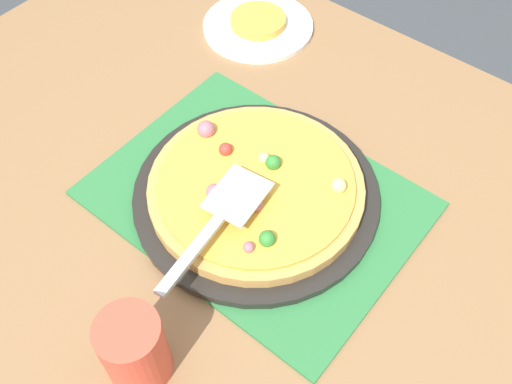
{
  "coord_description": "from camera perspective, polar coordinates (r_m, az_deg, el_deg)",
  "views": [
    {
      "loc": [
        -0.34,
        0.42,
        1.49
      ],
      "look_at": [
        0.0,
        0.0,
        0.77
      ],
      "focal_mm": 40.85,
      "sensor_mm": 36.0,
      "label": 1
    }
  ],
  "objects": [
    {
      "name": "placemat",
      "position": [
        0.91,
        0.0,
        -0.64
      ],
      "size": [
        0.48,
        0.36,
        0.01
      ],
      "primitive_type": "cube",
      "color": "#2D753D",
      "rests_on": "dining_table"
    },
    {
      "name": "plate_far_right",
      "position": [
        1.21,
        0.2,
        15.94
      ],
      "size": [
        0.22,
        0.22,
        0.01
      ],
      "primitive_type": "cylinder",
      "color": "white",
      "rests_on": "dining_table"
    },
    {
      "name": "served_slice_right",
      "position": [
        1.2,
        0.2,
        16.44
      ],
      "size": [
        0.11,
        0.11,
        0.02
      ],
      "primitive_type": "cylinder",
      "color": "gold",
      "rests_on": "plate_far_right"
    },
    {
      "name": "pizza_server",
      "position": [
        0.81,
        -3.65,
        -2.62
      ],
      "size": [
        0.08,
        0.23,
        0.01
      ],
      "color": "silver",
      "rests_on": "pizza"
    },
    {
      "name": "pizza",
      "position": [
        0.88,
        -0.02,
        0.53
      ],
      "size": [
        0.33,
        0.33,
        0.05
      ],
      "color": "tan",
      "rests_on": "pizza_pan"
    },
    {
      "name": "dining_table",
      "position": [
        1.0,
        0.0,
        -4.44
      ],
      "size": [
        1.4,
        1.0,
        0.75
      ],
      "color": "olive",
      "rests_on": "ground_plane"
    },
    {
      "name": "pizza_pan",
      "position": [
        0.9,
        0.0,
        -0.27
      ],
      "size": [
        0.38,
        0.38,
        0.01
      ],
      "primitive_type": "cylinder",
      "color": "black",
      "rests_on": "placemat"
    },
    {
      "name": "cup_far",
      "position": [
        0.74,
        -11.83,
        -14.87
      ],
      "size": [
        0.08,
        0.08,
        0.12
      ],
      "primitive_type": "cylinder",
      "color": "#E04C38",
      "rests_on": "dining_table"
    },
    {
      "name": "ground_plane",
      "position": [
        1.58,
        0.0,
        -17.0
      ],
      "size": [
        8.0,
        8.0,
        0.0
      ],
      "primitive_type": "plane",
      "color": "#3D4247"
    }
  ]
}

